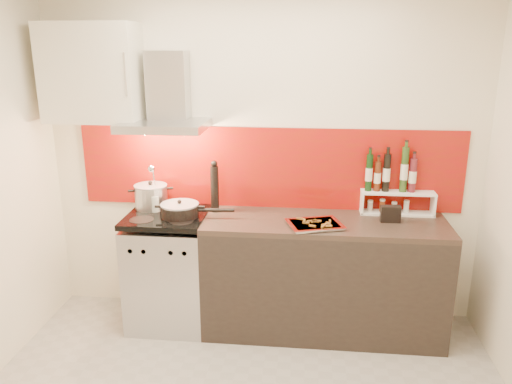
# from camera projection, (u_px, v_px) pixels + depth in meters

# --- Properties ---
(back_wall) EXTENTS (3.40, 0.02, 2.60)m
(back_wall) POSITION_uv_depth(u_px,v_px,m) (262.00, 158.00, 3.91)
(back_wall) COLOR silver
(back_wall) RESTS_ON ground
(backsplash) EXTENTS (3.00, 0.02, 0.64)m
(backsplash) POSITION_uv_depth(u_px,v_px,m) (268.00, 168.00, 3.92)
(backsplash) COLOR maroon
(backsplash) RESTS_ON back_wall
(range_stove) EXTENTS (0.60, 0.60, 0.91)m
(range_stove) POSITION_uv_depth(u_px,v_px,m) (170.00, 270.00, 3.94)
(range_stove) COLOR #B7B7BA
(range_stove) RESTS_ON ground
(counter) EXTENTS (1.80, 0.60, 0.90)m
(counter) POSITION_uv_depth(u_px,v_px,m) (323.00, 276.00, 3.82)
(counter) COLOR black
(counter) RESTS_ON ground
(range_hood) EXTENTS (0.62, 0.50, 0.61)m
(range_hood) POSITION_uv_depth(u_px,v_px,m) (166.00, 102.00, 3.70)
(range_hood) COLOR #B7B7BA
(range_hood) RESTS_ON back_wall
(upper_cabinet) EXTENTS (0.70, 0.35, 0.72)m
(upper_cabinet) POSITION_uv_depth(u_px,v_px,m) (92.00, 73.00, 3.69)
(upper_cabinet) COLOR beige
(upper_cabinet) RESTS_ON back_wall
(stock_pot) EXTENTS (0.26, 0.26, 0.22)m
(stock_pot) POSITION_uv_depth(u_px,v_px,m) (151.00, 196.00, 3.92)
(stock_pot) COLOR #B7B7BA
(stock_pot) RESTS_ON range_stove
(saute_pan) EXTENTS (0.55, 0.29, 0.13)m
(saute_pan) POSITION_uv_depth(u_px,v_px,m) (181.00, 210.00, 3.74)
(saute_pan) COLOR black
(saute_pan) RESTS_ON range_stove
(utensil_jar) EXTENTS (0.08, 0.12, 0.39)m
(utensil_jar) POSITION_uv_depth(u_px,v_px,m) (154.00, 198.00, 3.83)
(utensil_jar) COLOR silver
(utensil_jar) RESTS_ON range_stove
(pepper_mill) EXTENTS (0.06, 0.06, 0.41)m
(pepper_mill) POSITION_uv_depth(u_px,v_px,m) (215.00, 187.00, 3.84)
(pepper_mill) COLOR black
(pepper_mill) RESTS_ON counter
(step_shelf) EXTENTS (0.55, 0.15, 0.52)m
(step_shelf) POSITION_uv_depth(u_px,v_px,m) (394.00, 188.00, 3.79)
(step_shelf) COLOR white
(step_shelf) RESTS_ON counter
(caddy_box) EXTENTS (0.15, 0.07, 0.12)m
(caddy_box) POSITION_uv_depth(u_px,v_px,m) (390.00, 214.00, 3.65)
(caddy_box) COLOR black
(caddy_box) RESTS_ON counter
(baking_tray) EXTENTS (0.45, 0.40, 0.03)m
(baking_tray) POSITION_uv_depth(u_px,v_px,m) (315.00, 224.00, 3.57)
(baking_tray) COLOR silver
(baking_tray) RESTS_ON counter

